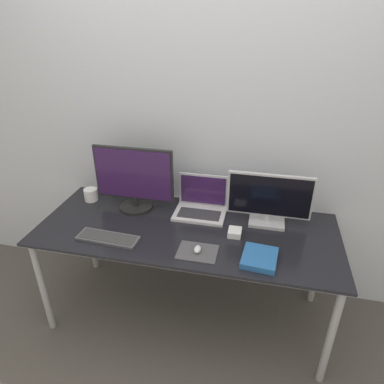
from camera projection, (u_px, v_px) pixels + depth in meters
name	position (u px, v px, depth m)	size (l,w,h in m)	color
ground_plane	(174.00, 357.00, 2.14)	(12.00, 12.00, 0.00)	#4C4742
wall_back	(201.00, 126.00, 2.26)	(7.00, 0.05, 2.50)	silver
desk	(187.00, 238.00, 2.16)	(1.85, 0.75, 0.73)	black
monitor_left	(134.00, 179.00, 2.25)	(0.53, 0.22, 0.43)	black
monitor_right	(269.00, 199.00, 2.10)	(0.51, 0.15, 0.34)	#B2B2B7
laptop	(201.00, 204.00, 2.27)	(0.34, 0.24, 0.24)	silver
keyboard	(108.00, 238.00, 2.02)	(0.38, 0.14, 0.02)	#4C4C51
mousepad	(197.00, 252.00, 1.91)	(0.22, 0.17, 0.00)	#47474C
mouse	(197.00, 249.00, 1.90)	(0.04, 0.06, 0.03)	silver
book	(260.00, 258.00, 1.84)	(0.20, 0.22, 0.03)	#235B9E
mug	(91.00, 195.00, 2.42)	(0.09, 0.09, 0.09)	white
power_brick	(235.00, 232.00, 2.05)	(0.08, 0.09, 0.04)	white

